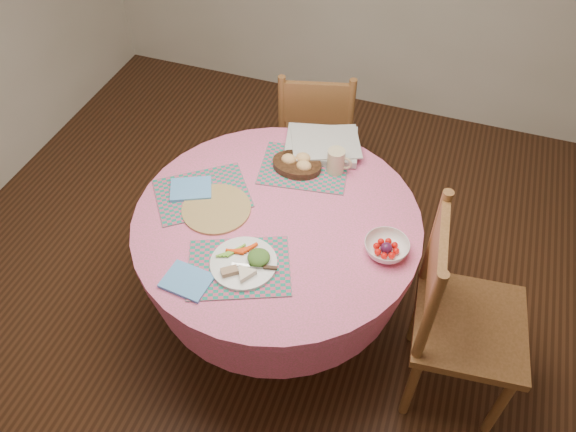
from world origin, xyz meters
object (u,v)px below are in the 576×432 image
Objects in this scene: dinner_plate at (245,263)px; fruit_bowl at (386,248)px; chair_back at (315,133)px; chair_right at (458,316)px; bread_bowl at (297,163)px; dining_table at (278,247)px; latte_mug at (336,161)px; wicker_trivet at (216,209)px.

dinner_plate is 0.57m from fruit_bowl.
chair_back is 1.15m from fruit_bowl.
chair_back is (-0.93, 1.01, -0.05)m from chair_right.
chair_back is at bearing 98.37° from bread_bowl.
dining_table is at bearing -86.95° from bread_bowl.
chair_back reaches higher than dinner_plate.
bread_bowl is at bearing -167.32° from latte_mug.
dining_table is 0.36m from dinner_plate.
dining_table is at bearing 81.72° from chair_back.
latte_mug is at bearing 74.08° from dinner_plate.
wicker_trivet is 0.59m from latte_mug.
bread_bowl is (0.01, 0.61, 0.01)m from dinner_plate.
bread_bowl is at bearing 83.58° from chair_back.
dinner_plate is at bearing -91.14° from bread_bowl.
chair_back is 3.54× the size of dinner_plate.
chair_right is at bearing -26.22° from bread_bowl.
latte_mug is at bearing 66.71° from dining_table.
bread_bowl reaches higher than wicker_trivet.
chair_back is at bearing 80.55° from wicker_trivet.
fruit_bowl is (-0.34, 0.06, 0.24)m from chair_right.
bread_bowl is (0.25, 0.36, 0.03)m from wicker_trivet.
dinner_plate is (0.08, -1.21, 0.28)m from chair_back.
bread_bowl reaches higher than dining_table.
chair_right reaches higher than bread_bowl.
latte_mug is (0.19, 0.65, 0.04)m from dinner_plate.
chair_back is at bearing 115.22° from latte_mug.
chair_right reaches higher than dining_table.
latte_mug reaches higher than dining_table.
chair_back is 1.24m from dinner_plate.
latte_mug is at bearing 129.23° from fruit_bowl.
fruit_bowl is (0.32, -0.40, -0.04)m from latte_mug.
latte_mug reaches higher than fruit_bowl.
chair_right is 3.45× the size of wicker_trivet.
bread_bowl is 0.18m from latte_mug.
chair_right is 1.11m from wicker_trivet.
fruit_bowl is at bearing 0.65° from wicker_trivet.
dinner_plate is (0.23, -0.25, 0.02)m from wicker_trivet.
wicker_trivet is (-0.16, -0.96, 0.27)m from chair_back.
dining_table is 5.39× the size of bread_bowl.
dinner_plate is 2.26× the size of latte_mug.
chair_back is 7.99× the size of latte_mug.
fruit_bowl is (0.74, 0.01, 0.02)m from wicker_trivet.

